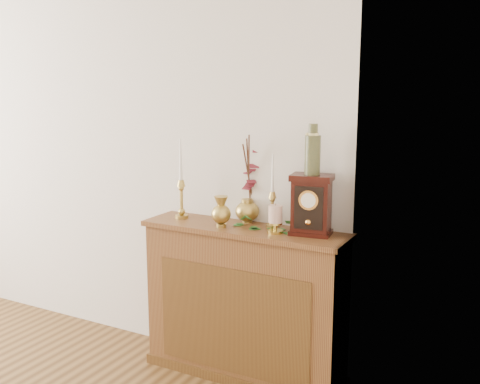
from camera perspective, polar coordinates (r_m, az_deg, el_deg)
The scene contains 10 objects.
console_shelf at distance 3.41m, azimuth 0.40°, elevation -11.61°, with size 1.24×0.34×0.93m.
candlestick_left at distance 3.45m, azimuth -5.99°, elevation -0.07°, with size 0.08×0.08×0.49m.
candlestick_center at distance 3.22m, azimuth 3.30°, elevation -1.20°, with size 0.07×0.07×0.43m.
bud_vase at distance 3.24m, azimuth -1.93°, elevation -2.03°, with size 0.11×0.11×0.18m.
ginger_jar at distance 3.35m, azimuth 1.11°, elevation 1.00°, with size 0.22×0.23×0.53m.
pillar_candle_left at distance 3.12m, azimuth 3.62°, elevation -2.65°, with size 0.08×0.08×0.16m.
pillar_candle_right at distance 3.11m, azimuth 3.61°, elevation -2.62°, with size 0.09×0.09×0.17m.
ivy_garland at distance 3.22m, azimuth 2.38°, elevation -3.50°, with size 0.36×0.19×0.07m.
mantel_clock at distance 3.08m, azimuth 7.25°, elevation -1.35°, with size 0.24×0.19×0.33m.
ceramic_vase at distance 3.04m, azimuth 7.40°, elevation 4.06°, with size 0.08×0.08×0.27m.
Camera 1 is at (2.87, -0.69, 1.74)m, focal length 42.00 mm.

